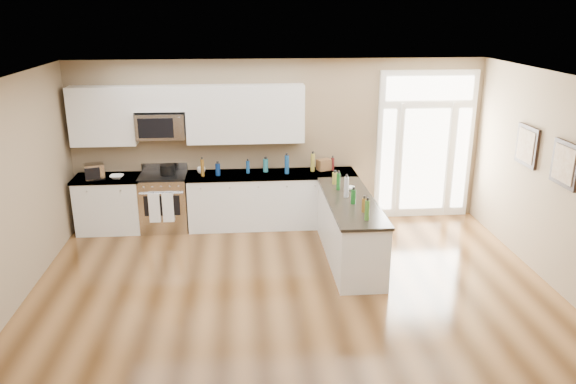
# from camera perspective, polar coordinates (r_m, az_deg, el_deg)

# --- Properties ---
(ground) EXTENTS (8.00, 8.00, 0.00)m
(ground) POSITION_cam_1_polar(r_m,az_deg,el_deg) (6.51, 1.62, -15.35)
(ground) COLOR #462B13
(room_shell) EXTENTS (8.00, 8.00, 8.00)m
(room_shell) POSITION_cam_1_polar(r_m,az_deg,el_deg) (5.74, 1.78, -1.00)
(room_shell) COLOR #8B7558
(room_shell) RESTS_ON ground
(back_cabinet_left) EXTENTS (1.10, 0.66, 0.94)m
(back_cabinet_left) POSITION_cam_1_polar(r_m,az_deg,el_deg) (9.87, -17.60, -1.31)
(back_cabinet_left) COLOR white
(back_cabinet_left) RESTS_ON ground
(back_cabinet_right) EXTENTS (2.85, 0.66, 0.94)m
(back_cabinet_right) POSITION_cam_1_polar(r_m,az_deg,el_deg) (9.62, -1.66, -0.94)
(back_cabinet_right) COLOR white
(back_cabinet_right) RESTS_ON ground
(peninsula_cabinet) EXTENTS (0.69, 2.32, 0.94)m
(peninsula_cabinet) POSITION_cam_1_polar(r_m,az_deg,el_deg) (8.40, 6.28, -4.00)
(peninsula_cabinet) COLOR white
(peninsula_cabinet) RESTS_ON ground
(upper_cabinet_left) EXTENTS (1.04, 0.33, 0.95)m
(upper_cabinet_left) POSITION_cam_1_polar(r_m,az_deg,el_deg) (9.64, -18.33, 7.33)
(upper_cabinet_left) COLOR white
(upper_cabinet_left) RESTS_ON room_shell
(upper_cabinet_right) EXTENTS (1.94, 0.33, 0.95)m
(upper_cabinet_right) POSITION_cam_1_polar(r_m,az_deg,el_deg) (9.37, -4.35, 7.91)
(upper_cabinet_right) COLOR white
(upper_cabinet_right) RESTS_ON room_shell
(upper_cabinet_short) EXTENTS (0.82, 0.33, 0.40)m
(upper_cabinet_short) POSITION_cam_1_polar(r_m,az_deg,el_deg) (9.42, -12.92, 9.26)
(upper_cabinet_short) COLOR white
(upper_cabinet_short) RESTS_ON room_shell
(microwave) EXTENTS (0.78, 0.41, 0.42)m
(microwave) POSITION_cam_1_polar(r_m,az_deg,el_deg) (9.46, -12.77, 6.59)
(microwave) COLOR silver
(microwave) RESTS_ON room_shell
(entry_door) EXTENTS (1.70, 0.10, 2.60)m
(entry_door) POSITION_cam_1_polar(r_m,az_deg,el_deg) (10.13, 13.73, 4.62)
(entry_door) COLOR white
(entry_door) RESTS_ON ground
(wall_art_near) EXTENTS (0.05, 0.58, 0.58)m
(wall_art_near) POSITION_cam_1_polar(r_m,az_deg,el_deg) (8.82, 23.11, 4.34)
(wall_art_near) COLOR black
(wall_art_near) RESTS_ON room_shell
(wall_art_far) EXTENTS (0.05, 0.58, 0.58)m
(wall_art_far) POSITION_cam_1_polar(r_m,az_deg,el_deg) (7.98, 26.32, 2.55)
(wall_art_far) COLOR black
(wall_art_far) RESTS_ON room_shell
(kitchen_range) EXTENTS (0.77, 0.69, 1.08)m
(kitchen_range) POSITION_cam_1_polar(r_m,az_deg,el_deg) (9.69, -12.42, -0.97)
(kitchen_range) COLOR silver
(kitchen_range) RESTS_ON ground
(stockpot) EXTENTS (0.32, 0.32, 0.19)m
(stockpot) POSITION_cam_1_polar(r_m,az_deg,el_deg) (9.53, -12.16, 2.27)
(stockpot) COLOR black
(stockpot) RESTS_ON kitchen_range
(toaster_oven) EXTENTS (0.35, 0.31, 0.25)m
(toaster_oven) POSITION_cam_1_polar(r_m,az_deg,el_deg) (9.63, -19.06, 1.98)
(toaster_oven) COLOR silver
(toaster_oven) RESTS_ON back_cabinet_left
(cardboard_box) EXTENTS (0.27, 0.24, 0.19)m
(cardboard_box) POSITION_cam_1_polar(r_m,az_deg,el_deg) (9.64, 3.68, 2.78)
(cardboard_box) COLOR brown
(cardboard_box) RESTS_ON back_cabinet_right
(bowl_left) EXTENTS (0.23, 0.23, 0.05)m
(bowl_left) POSITION_cam_1_polar(r_m,az_deg,el_deg) (9.58, -17.01, 1.49)
(bowl_left) COLOR white
(bowl_left) RESTS_ON back_cabinet_left
(bowl_peninsula) EXTENTS (0.18, 0.18, 0.05)m
(bowl_peninsula) POSITION_cam_1_polar(r_m,az_deg,el_deg) (8.65, 6.31, 0.39)
(bowl_peninsula) COLOR white
(bowl_peninsula) RESTS_ON peninsula_cabinet
(cup_counter) EXTENTS (0.17, 0.17, 0.11)m
(cup_counter) POSITION_cam_1_polar(r_m,az_deg,el_deg) (9.54, -8.81, 2.20)
(cup_counter) COLOR white
(cup_counter) RESTS_ON back_cabinet_right
(counter_bottles) EXTENTS (2.36, 2.45, 0.31)m
(counter_bottles) POSITION_cam_1_polar(r_m,az_deg,el_deg) (8.87, 1.26, 1.64)
(counter_bottles) COLOR #19591E
(counter_bottles) RESTS_ON back_cabinet_right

